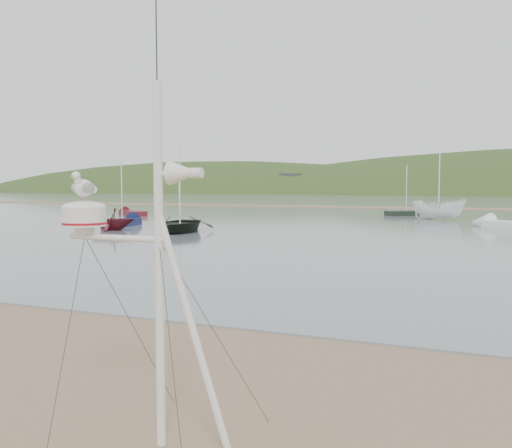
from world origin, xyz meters
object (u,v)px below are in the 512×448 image
at_px(dinghy_red_far, 128,213).
at_px(sailboat_white_near, 498,224).
at_px(sailboat_dark_mid, 418,213).
at_px(boat_dark, 180,192).
at_px(boat_white, 439,193).
at_px(sailboat_blue_near, 130,221).
at_px(boat_red, 112,209).
at_px(mast_rig, 153,342).

xyz_separation_m(dinghy_red_far, sailboat_white_near, (35.03, -3.88, 0.01)).
relative_size(dinghy_red_far, sailboat_dark_mid, 0.94).
xyz_separation_m(boat_dark, sailboat_dark_mid, (12.39, 26.75, -2.34)).
height_order(boat_white, sailboat_blue_near, sailboat_blue_near).
relative_size(sailboat_blue_near, sailboat_dark_mid, 1.04).
relative_size(sailboat_white_near, sailboat_blue_near, 1.12).
distance_m(boat_red, sailboat_white_near, 27.55).
relative_size(boat_dark, dinghy_red_far, 1.00).
bearing_deg(boat_white, dinghy_red_far, 109.15).
bearing_deg(mast_rig, sailboat_blue_near, 125.72).
relative_size(boat_white, sailboat_dark_mid, 0.86).
bearing_deg(sailboat_blue_near, dinghy_red_far, 126.12).
xyz_separation_m(boat_dark, sailboat_white_near, (19.46, 12.18, -2.34)).
height_order(mast_rig, boat_white, mast_rig).
bearing_deg(mast_rig, boat_red, 127.82).
bearing_deg(sailboat_dark_mid, dinghy_red_far, -159.07).
bearing_deg(dinghy_red_far, sailboat_dark_mid, 20.93).
distance_m(boat_dark, sailboat_dark_mid, 29.58).
bearing_deg(sailboat_dark_mid, mast_rig, -87.69).
relative_size(mast_rig, boat_white, 1.07).
xyz_separation_m(boat_white, sailboat_white_near, (4.67, -8.44, -2.14)).
bearing_deg(mast_rig, boat_white, 89.64).
xyz_separation_m(sailboat_blue_near, sailboat_dark_mid, (19.42, 22.38, 0.00)).
xyz_separation_m(mast_rig, sailboat_dark_mid, (-2.11, 52.32, -0.93)).
bearing_deg(sailboat_white_near, dinghy_red_far, 173.68).
distance_m(boat_dark, dinghy_red_far, 22.49).
bearing_deg(sailboat_blue_near, boat_dark, -31.85).
relative_size(boat_dark, sailboat_blue_near, 0.89).
relative_size(dinghy_red_far, sailboat_white_near, 0.80).
xyz_separation_m(sailboat_white_near, sailboat_blue_near, (-26.49, -7.81, 0.00)).
bearing_deg(boat_white, mast_rig, -169.75).
distance_m(sailboat_white_near, sailboat_dark_mid, 16.20).
bearing_deg(sailboat_white_near, boat_dark, -147.96).
xyz_separation_m(boat_red, sailboat_blue_near, (-2.06, 4.85, -1.17)).
relative_size(boat_dark, sailboat_dark_mid, 0.93).
relative_size(boat_white, sailboat_blue_near, 0.82).
relative_size(mast_rig, boat_dark, 0.98).
bearing_deg(mast_rig, dinghy_red_far, 125.84).
xyz_separation_m(boat_dark, boat_red, (-4.97, -0.48, -1.17)).
relative_size(boat_red, sailboat_dark_mid, 0.51).
bearing_deg(boat_red, sailboat_white_near, 91.42).
height_order(mast_rig, boat_dark, boat_dark).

